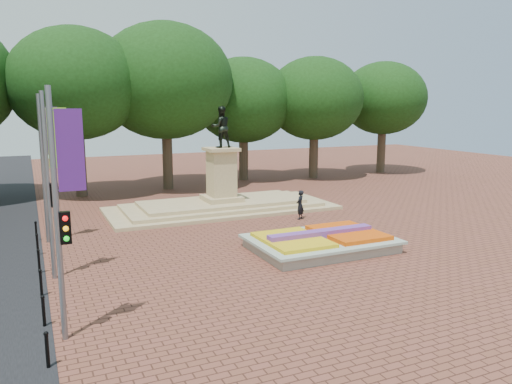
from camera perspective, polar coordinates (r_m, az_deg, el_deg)
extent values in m
plane|color=brown|center=(24.18, 2.85, -5.65)|extent=(90.00, 90.00, 0.00)
cube|color=gray|center=(22.93, 7.40, -6.01)|extent=(6.00, 4.00, 0.45)
cube|color=#AFBDAB|center=(22.86, 7.42, -5.35)|extent=(6.30, 4.30, 0.12)
cube|color=orange|center=(23.60, 10.42, -4.61)|extent=(2.60, 3.40, 0.22)
cube|color=yellow|center=(22.11, 4.22, -5.49)|extent=(2.60, 3.40, 0.18)
cube|color=#613490|center=(22.80, 7.43, -4.82)|extent=(5.20, 0.55, 0.38)
cube|color=tan|center=(31.27, -3.92, -1.88)|extent=(14.00, 6.00, 0.20)
cube|color=tan|center=(31.23, -3.93, -1.52)|extent=(12.00, 5.00, 0.20)
cube|color=tan|center=(31.19, -3.93, -1.16)|extent=(10.00, 4.00, 0.20)
cube|color=tan|center=(31.14, -3.94, -0.71)|extent=(2.20, 2.20, 0.30)
cube|color=tan|center=(30.89, -3.97, 2.12)|extent=(1.50, 1.50, 2.80)
cube|color=tan|center=(30.73, -4.00, 4.89)|extent=(1.90, 1.90, 0.20)
imported|color=black|center=(30.64, -4.04, 7.41)|extent=(1.22, 0.95, 2.50)
cylinder|color=#35291D|center=(39.01, -20.39, 2.71)|extent=(0.80, 0.80, 4.00)
ellipsoid|color=black|center=(38.75, -20.82, 9.61)|extent=(8.80, 8.80, 7.48)
cylinder|color=#35291D|center=(40.12, -10.38, 3.36)|extent=(0.80, 0.80, 4.00)
ellipsoid|color=black|center=(39.86, -10.59, 10.07)|extent=(8.80, 8.80, 7.48)
cylinder|color=#35291D|center=(42.37, -1.15, 3.86)|extent=(0.80, 0.80, 4.00)
ellipsoid|color=black|center=(42.13, -1.17, 10.22)|extent=(8.80, 8.80, 7.48)
cylinder|color=#35291D|center=(45.60, 6.96, 4.22)|extent=(0.80, 0.80, 4.00)
ellipsoid|color=black|center=(45.37, 7.09, 10.13)|extent=(8.80, 8.80, 7.48)
cylinder|color=#35291D|center=(49.61, 13.89, 4.47)|extent=(0.80, 0.80, 4.00)
ellipsoid|color=black|center=(49.40, 14.12, 9.89)|extent=(8.80, 8.80, 7.48)
cylinder|color=slate|center=(14.47, -21.80, -2.74)|extent=(0.16, 0.16, 7.00)
cube|color=#4F1C75|center=(14.23, -20.46, 4.49)|extent=(0.70, 0.04, 2.20)
cylinder|color=slate|center=(19.88, -22.66, 0.50)|extent=(0.16, 0.16, 7.00)
cube|color=#79C126|center=(19.71, -21.70, 5.76)|extent=(0.70, 0.04, 2.20)
cylinder|color=slate|center=(25.33, -23.16, 2.35)|extent=(0.16, 0.16, 7.00)
cube|color=#4F1C75|center=(25.20, -22.41, 6.48)|extent=(0.70, 0.04, 2.20)
cube|color=black|center=(14.55, -20.94, -3.83)|extent=(0.28, 0.18, 0.90)
cube|color=black|center=(19.94, -22.03, -0.31)|extent=(0.28, 0.18, 0.90)
cylinder|color=black|center=(14.02, -22.74, -16.44)|extent=(0.10, 0.10, 0.90)
sphere|color=black|center=(13.82, -22.88, -14.69)|extent=(0.12, 0.12, 0.12)
cylinder|color=black|center=(16.40, -23.10, -12.53)|extent=(0.10, 0.10, 0.90)
sphere|color=black|center=(16.24, -23.21, -10.99)|extent=(0.12, 0.12, 0.12)
cylinder|color=black|center=(18.85, -23.35, -9.62)|extent=(0.10, 0.10, 0.90)
sphere|color=black|center=(18.70, -23.45, -8.26)|extent=(0.12, 0.12, 0.12)
cylinder|color=black|center=(21.32, -23.55, -7.38)|extent=(0.10, 0.10, 0.90)
sphere|color=black|center=(21.19, -23.64, -6.17)|extent=(0.12, 0.12, 0.12)
cylinder|color=black|center=(23.83, -23.70, -5.62)|extent=(0.10, 0.10, 0.90)
sphere|color=black|center=(23.71, -23.78, -4.52)|extent=(0.12, 0.12, 0.12)
cylinder|color=black|center=(26.35, -23.82, -4.18)|extent=(0.10, 0.10, 0.90)
sphere|color=black|center=(26.25, -23.90, -3.19)|extent=(0.12, 0.12, 0.12)
imported|color=black|center=(28.68, 5.06, -1.46)|extent=(0.73, 0.70, 1.68)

